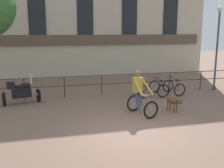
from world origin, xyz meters
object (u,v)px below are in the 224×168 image
(parked_motorcycle, at_px, (21,92))
(parked_bicycle_near_lamp, at_px, (143,89))
(dog, at_px, (174,101))
(parked_bicycle_mid_left, at_px, (159,88))
(street_lamp, at_px, (217,44))
(cyclist_with_bike, at_px, (140,95))
(parked_bicycle_mid_right, at_px, (174,87))

(parked_motorcycle, height_order, parked_bicycle_near_lamp, parked_motorcycle)
(dog, relative_size, parked_bicycle_mid_left, 0.90)
(parked_bicycle_mid_left, relative_size, street_lamp, 0.25)
(parked_bicycle_near_lamp, height_order, street_lamp, street_lamp)
(cyclist_with_bike, distance_m, parked_bicycle_mid_left, 3.36)
(dog, distance_m, parked_bicycle_near_lamp, 2.80)
(parked_bicycle_mid_right, bearing_deg, street_lamp, -178.90)
(dog, distance_m, parked_bicycle_mid_left, 2.84)
(cyclist_with_bike, height_order, parked_motorcycle, cyclist_with_bike)
(parked_motorcycle, height_order, parked_bicycle_mid_left, parked_motorcycle)
(cyclist_with_bike, xyz_separation_m, parked_bicycle_mid_right, (2.82, 2.69, -0.41))
(parked_motorcycle, distance_m, street_lamp, 10.33)
(parked_bicycle_mid_left, bearing_deg, cyclist_with_bike, 51.96)
(parked_motorcycle, bearing_deg, parked_bicycle_mid_right, -102.83)
(parked_motorcycle, distance_m, parked_bicycle_mid_left, 6.67)
(parked_bicycle_near_lamp, xyz_separation_m, street_lamp, (4.32, 0.36, 2.16))
(cyclist_with_bike, bearing_deg, parked_bicycle_mid_right, 26.80)
(parked_bicycle_mid_right, bearing_deg, parked_bicycle_mid_left, -6.71)
(parked_motorcycle, height_order, parked_bicycle_mid_right, parked_motorcycle)
(parked_bicycle_near_lamp, bearing_deg, street_lamp, -168.00)
(dog, height_order, street_lamp, street_lamp)
(dog, xyz_separation_m, street_lamp, (4.03, 3.14, 2.08))
(cyclist_with_bike, bearing_deg, street_lamp, 12.41)
(dog, bearing_deg, parked_bicycle_mid_left, 62.24)
(parked_bicycle_mid_left, bearing_deg, parked_bicycle_mid_right, 178.32)
(dog, bearing_deg, street_lamp, 21.48)
(cyclist_with_bike, relative_size, parked_motorcycle, 1.00)
(parked_bicycle_mid_right, relative_size, street_lamp, 0.26)
(cyclist_with_bike, xyz_separation_m, parked_bicycle_near_lamp, (1.14, 2.69, -0.41))
(cyclist_with_bike, bearing_deg, parked_bicycle_near_lamp, 50.29)
(parked_bicycle_mid_left, xyz_separation_m, parked_bicycle_mid_right, (0.84, 0.00, 0.00))
(dog, xyz_separation_m, parked_bicycle_mid_left, (0.55, 2.78, -0.08))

